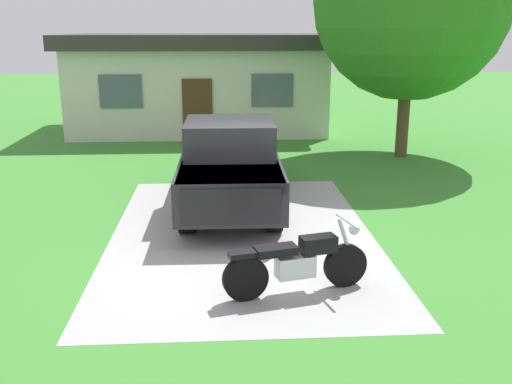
{
  "coord_description": "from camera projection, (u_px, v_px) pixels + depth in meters",
  "views": [
    {
      "loc": [
        -0.38,
        -10.24,
        3.74
      ],
      "look_at": [
        0.24,
        -0.25,
        0.9
      ],
      "focal_mm": 40.82,
      "sensor_mm": 36.0,
      "label": 1
    }
  ],
  "objects": [
    {
      "name": "neighbor_house",
      "position": [
        199.0,
        81.0,
        21.78
      ],
      "size": [
        9.6,
        5.6,
        3.5
      ],
      "color": "beige",
      "rests_on": "ground"
    },
    {
      "name": "motorcycle",
      "position": [
        298.0,
        262.0,
        8.38
      ],
      "size": [
        2.17,
        0.88,
        1.09
      ],
      "color": "black",
      "rests_on": "ground"
    },
    {
      "name": "ground_plane",
      "position": [
        242.0,
        235.0,
        10.87
      ],
      "size": [
        80.0,
        80.0,
        0.0
      ],
      "primitive_type": "plane",
      "color": "#3C8431"
    },
    {
      "name": "shade_tree",
      "position": [
        411.0,
        2.0,
        16.33
      ],
      "size": [
        5.52,
        5.52,
        7.19
      ],
      "color": "brown",
      "rests_on": "ground"
    },
    {
      "name": "pickup_truck",
      "position": [
        230.0,
        161.0,
        12.58
      ],
      "size": [
        2.07,
        5.65,
        1.9
      ],
      "color": "black",
      "rests_on": "ground"
    },
    {
      "name": "driveway_pad",
      "position": [
        242.0,
        235.0,
        10.87
      ],
      "size": [
        4.84,
        7.63,
        0.01
      ],
      "primitive_type": "cube",
      "color": "#A5A5A5",
      "rests_on": "ground"
    }
  ]
}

